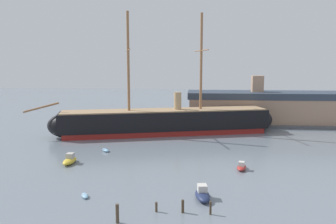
# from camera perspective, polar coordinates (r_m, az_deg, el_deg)

# --- Properties ---
(tall_ship) EXTENTS (61.77, 21.10, 30.24)m
(tall_ship) POSITION_cam_1_polar(r_m,az_deg,el_deg) (88.25, -0.43, -1.54)
(tall_ship) COLOR maroon
(tall_ship) RESTS_ON ground
(dinghy_foreground_left) EXTENTS (1.65, 2.11, 0.46)m
(dinghy_foreground_left) POSITION_cam_1_polar(r_m,az_deg,el_deg) (49.89, -13.45, -13.17)
(dinghy_foreground_left) COLOR #7FB2D6
(dinghy_foreground_left) RESTS_ON ground
(motorboat_foreground_right) EXTENTS (2.47, 4.73, 1.90)m
(motorboat_foreground_right) POSITION_cam_1_polar(r_m,az_deg,el_deg) (48.07, 5.67, -13.26)
(motorboat_foreground_right) COLOR #1E284C
(motorboat_foreground_right) RESTS_ON ground
(motorboat_mid_left) EXTENTS (2.04, 4.52, 1.87)m
(motorboat_mid_left) POSITION_cam_1_polar(r_m,az_deg,el_deg) (65.79, -15.79, -7.59)
(motorboat_mid_left) COLOR gold
(motorboat_mid_left) RESTS_ON ground
(motorboat_mid_right) EXTENTS (2.24, 3.76, 1.48)m
(motorboat_mid_right) POSITION_cam_1_polar(r_m,az_deg,el_deg) (61.26, 11.96, -8.77)
(motorboat_mid_right) COLOR #B22D28
(motorboat_mid_right) RESTS_ON ground
(dinghy_alongside_bow) EXTENTS (2.26, 2.52, 0.56)m
(dinghy_alongside_bow) POSITION_cam_1_polar(r_m,az_deg,el_deg) (72.89, -10.19, -6.16)
(dinghy_alongside_bow) COLOR #7FB2D6
(dinghy_alongside_bow) RESTS_ON ground
(motorboat_distant_centre) EXTENTS (2.91, 2.96, 1.23)m
(motorboat_distant_centre) POSITION_cam_1_polar(r_m,az_deg,el_deg) (97.03, 0.88, -2.34)
(motorboat_distant_centre) COLOR orange
(motorboat_distant_centre) RESTS_ON ground
(mooring_piling_nearest) EXTENTS (0.40, 0.40, 2.26)m
(mooring_piling_nearest) POSITION_cam_1_polar(r_m,az_deg,el_deg) (41.65, -8.30, -16.14)
(mooring_piling_nearest) COLOR #4C3D2D
(mooring_piling_nearest) RESTS_ON ground
(mooring_piling_left_pair) EXTENTS (0.35, 0.35, 1.63)m
(mooring_piling_left_pair) POSITION_cam_1_polar(r_m,az_deg,el_deg) (43.91, 2.43, -15.18)
(mooring_piling_left_pair) COLOR #423323
(mooring_piling_left_pair) RESTS_ON ground
(mooring_piling_right_pair) EXTENTS (0.30, 0.30, 1.24)m
(mooring_piling_right_pair) POSITION_cam_1_polar(r_m,az_deg,el_deg) (44.20, -1.93, -15.28)
(mooring_piling_right_pair) COLOR #4C3D2D
(mooring_piling_right_pair) RESTS_ON ground
(mooring_piling_midwater) EXTENTS (0.26, 0.26, 1.62)m
(mooring_piling_midwater) POSITION_cam_1_polar(r_m,az_deg,el_deg) (43.71, 6.97, -15.35)
(mooring_piling_midwater) COLOR #423323
(mooring_piling_midwater) RESTS_ON ground
(dockside_warehouse_right) EXTENTS (54.83, 14.44, 14.23)m
(dockside_warehouse_right) POSITION_cam_1_polar(r_m,az_deg,el_deg) (106.61, 17.05, 0.60)
(dockside_warehouse_right) COLOR #565659
(dockside_warehouse_right) RESTS_ON ground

